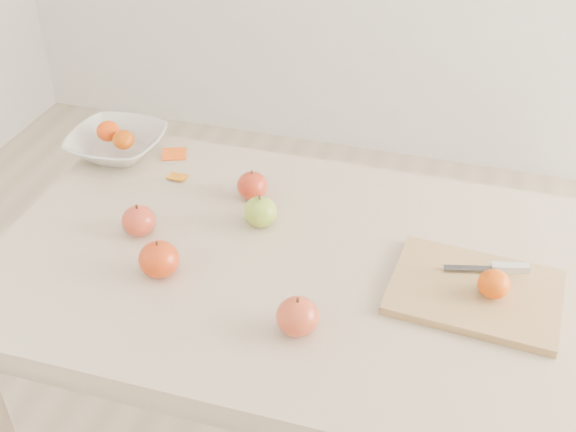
# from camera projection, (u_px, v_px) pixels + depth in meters

# --- Properties ---
(table) EXTENTS (1.20, 0.80, 0.75)m
(table) POSITION_uv_depth(u_px,v_px,m) (281.00, 292.00, 1.56)
(table) COLOR beige
(table) RESTS_ON ground
(cutting_board) EXTENTS (0.34, 0.26, 0.02)m
(cutting_board) POSITION_uv_depth(u_px,v_px,m) (475.00, 292.00, 1.40)
(cutting_board) COLOR tan
(cutting_board) RESTS_ON table
(board_tangerine) EXTENTS (0.06, 0.06, 0.05)m
(board_tangerine) POSITION_uv_depth(u_px,v_px,m) (494.00, 284.00, 1.36)
(board_tangerine) COLOR #D23E07
(board_tangerine) RESTS_ON cutting_board
(fruit_bowl) EXTENTS (0.23, 0.23, 0.06)m
(fruit_bowl) POSITION_uv_depth(u_px,v_px,m) (117.00, 144.00, 1.82)
(fruit_bowl) COLOR silver
(fruit_bowl) RESTS_ON table
(bowl_tangerine_near) EXTENTS (0.06, 0.06, 0.05)m
(bowl_tangerine_near) POSITION_uv_depth(u_px,v_px,m) (108.00, 131.00, 1.82)
(bowl_tangerine_near) COLOR #E44E08
(bowl_tangerine_near) RESTS_ON fruit_bowl
(bowl_tangerine_far) EXTENTS (0.05, 0.05, 0.05)m
(bowl_tangerine_far) POSITION_uv_depth(u_px,v_px,m) (124.00, 140.00, 1.79)
(bowl_tangerine_far) COLOR #C84707
(bowl_tangerine_far) RESTS_ON fruit_bowl
(orange_peel_a) EXTENTS (0.07, 0.06, 0.01)m
(orange_peel_a) POSITION_uv_depth(u_px,v_px,m) (174.00, 156.00, 1.83)
(orange_peel_a) COLOR #EC5610
(orange_peel_a) RESTS_ON table
(orange_peel_b) EXTENTS (0.05, 0.04, 0.01)m
(orange_peel_b) POSITION_uv_depth(u_px,v_px,m) (178.00, 178.00, 1.74)
(orange_peel_b) COLOR orange
(orange_peel_b) RESTS_ON table
(paring_knife) EXTENTS (0.17, 0.06, 0.01)m
(paring_knife) POSITION_uv_depth(u_px,v_px,m) (503.00, 268.00, 1.43)
(paring_knife) COLOR silver
(paring_knife) RESTS_ON cutting_board
(apple_green) EXTENTS (0.07, 0.07, 0.07)m
(apple_green) POSITION_uv_depth(u_px,v_px,m) (260.00, 212.00, 1.57)
(apple_green) COLOR olive
(apple_green) RESTS_ON table
(apple_red_c) EXTENTS (0.08, 0.08, 0.07)m
(apple_red_c) POSITION_uv_depth(u_px,v_px,m) (159.00, 259.00, 1.44)
(apple_red_c) COLOR maroon
(apple_red_c) RESTS_ON table
(apple_red_d) EXTENTS (0.07, 0.07, 0.07)m
(apple_red_d) POSITION_uv_depth(u_px,v_px,m) (139.00, 221.00, 1.55)
(apple_red_d) COLOR #A4261A
(apple_red_d) RESTS_ON table
(apple_red_e) EXTENTS (0.08, 0.08, 0.07)m
(apple_red_e) POSITION_uv_depth(u_px,v_px,m) (298.00, 316.00, 1.30)
(apple_red_e) COLOR maroon
(apple_red_e) RESTS_ON table
(apple_red_a) EXTENTS (0.07, 0.07, 0.06)m
(apple_red_a) POSITION_uv_depth(u_px,v_px,m) (252.00, 186.00, 1.66)
(apple_red_a) COLOR maroon
(apple_red_a) RESTS_ON table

